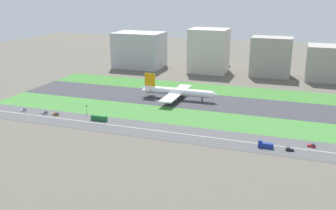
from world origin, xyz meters
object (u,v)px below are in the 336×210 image
object	(u,v)px
car_3	(312,145)
car_2	(45,113)
airliner	(177,92)
fuel_tank_west	(221,58)
car_4	(56,114)
terminal_building	(139,50)
car_1	(289,149)
hangar_building	(209,51)
office_tower	(271,57)
car_0	(24,110)
truck_0	(265,145)
bus_0	(99,118)
traffic_light	(87,109)

from	to	relation	value
car_3	car_2	world-z (taller)	same
airliner	fuel_tank_west	size ratio (longest dim) A/B	3.41
car_4	terminal_building	size ratio (longest dim) A/B	0.08
car_2	fuel_tank_west	xyz separation A→B (m)	(80.81, 227.00, 7.57)
car_3	fuel_tank_west	world-z (taller)	fuel_tank_west
car_4	car_1	world-z (taller)	same
airliner	hangar_building	xyz separation A→B (m)	(-1.23, 114.00, 16.87)
car_4	airliner	bearing A→B (deg)	45.09
airliner	car_3	bearing A→B (deg)	-33.50
office_tower	fuel_tank_west	world-z (taller)	office_tower
car_0	car_1	world-z (taller)	same
truck_0	office_tower	bearing A→B (deg)	-85.72
bus_0	fuel_tank_west	xyz separation A→B (m)	(36.80, 227.00, 6.68)
car_3	car_1	world-z (taller)	same
airliner	car_1	bearing A→B (deg)	-40.63
traffic_light	car_4	bearing A→B (deg)	-158.57
car_3	truck_0	xyz separation A→B (m)	(-24.81, -10.00, 0.75)
bus_0	hangar_building	world-z (taller)	hangar_building
airliner	car_1	distance (m)	119.90
bus_0	car_1	bearing A→B (deg)	-4.60
car_1	fuel_tank_west	distance (m)	252.70
car_2	terminal_building	world-z (taller)	terminal_building
car_2	car_4	size ratio (longest dim) A/B	1.00
airliner	fuel_tank_west	world-z (taller)	airliner
terminal_building	fuel_tank_west	world-z (taller)	terminal_building
car_4	office_tower	distance (m)	225.25
traffic_light	fuel_tank_west	world-z (taller)	fuel_tank_west
truck_0	car_4	bearing A→B (deg)	-3.93
traffic_light	terminal_building	bearing A→B (deg)	101.33
terminal_building	fuel_tank_west	distance (m)	97.57
terminal_building	car_4	bearing A→B (deg)	-85.44
bus_0	fuel_tank_west	world-z (taller)	fuel_tank_west
car_4	office_tower	size ratio (longest dim) A/B	0.11
truck_0	fuel_tank_west	xyz separation A→B (m)	(-74.36, 237.00, 6.83)
car_2	car_4	world-z (taller)	same
airliner	hangar_building	size ratio (longest dim) A/B	1.41
truck_0	traffic_light	size ratio (longest dim) A/B	1.17
car_4	terminal_building	bearing A→B (deg)	94.56
airliner	truck_0	bearing A→B (deg)	-45.03
car_1	terminal_building	world-z (taller)	terminal_building
bus_0	terminal_building	size ratio (longest dim) A/B	0.21
hangar_building	car_4	bearing A→B (deg)	-110.08
truck_0	car_1	xyz separation A→B (m)	(12.99, 0.00, -0.75)
truck_0	car_1	bearing A→B (deg)	-180.00
traffic_light	office_tower	size ratio (longest dim) A/B	0.18
car_4	bus_0	distance (m)	34.54
airliner	terminal_building	bearing A→B (deg)	125.82
car_0	bus_0	bearing A→B (deg)	-0.00
airliner	office_tower	distance (m)	131.24
bus_0	fuel_tank_west	bearing A→B (deg)	80.79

